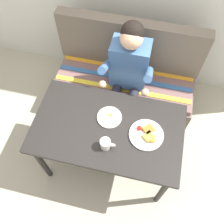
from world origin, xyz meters
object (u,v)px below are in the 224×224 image
Objects in this scene: plate_eggs at (109,117)px; couch at (125,83)px; table at (108,132)px; coffee_mug at (106,144)px; plate_breakfast at (146,134)px; person at (128,71)px.

couch is at bearing 89.45° from plate_eggs.
couch is 0.79m from plate_eggs.
coffee_mug reaches higher than table.
coffee_mug is at bearing -150.37° from plate_breakfast.
coffee_mug is (0.02, -0.16, 0.13)m from table.
coffee_mug is (0.03, -0.25, 0.04)m from plate_eggs.
couch is at bearing 90.00° from table.
table is 0.13m from plate_eggs.
table is at bearing -179.70° from plate_breakfast.
plate_breakfast is at bearing -15.17° from plate_eggs.
plate_breakfast is 1.35× the size of plate_eggs.
person is at bearing -75.74° from couch.
plate_breakfast reaches higher than plate_eggs.
plate_eggs is at bearing -90.55° from couch.
person is 0.50m from plate_eggs.
table is 0.32m from plate_breakfast.
person is at bearing 114.27° from plate_breakfast.
couch is 1.03m from coffee_mug.
coffee_mug is at bearing -81.23° from table.
person is 0.65m from plate_breakfast.
plate_breakfast reaches higher than table.
table is at bearing -90.00° from couch.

